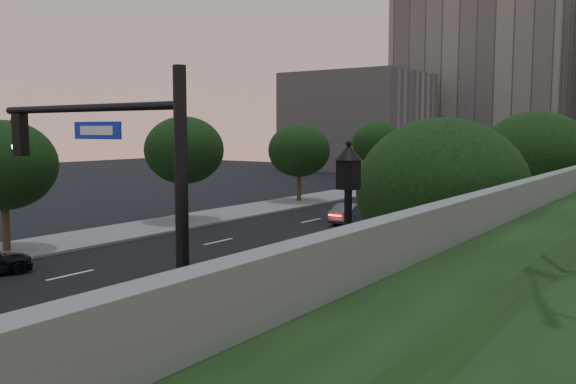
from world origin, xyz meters
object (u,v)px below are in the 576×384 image
Objects in this scene: sedan_mid_left at (352,213)px; pedestrian_b at (425,292)px; street_lamp at (347,269)px; traffic_signal_mast at (141,244)px; sedan_near_right at (403,229)px; sedan_far_right at (517,192)px; pedestrian_c at (447,268)px; sedan_far_left at (416,183)px; pedestrian_a at (354,330)px.

sedan_mid_left is 2.35× the size of pedestrian_b.
traffic_signal_mast is at bearing -115.42° from street_lamp.
street_lamp is 17.48m from sedan_near_right.
pedestrian_b is at bearing -99.79° from sedan_far_right.
pedestrian_b is (-0.06, 4.89, -1.64)m from street_lamp.
pedestrian_c reaches higher than sedan_far_right.
pedestrian_b is at bearing 77.71° from traffic_signal_mast.
sedan_far_left is 41.56m from pedestrian_b.
traffic_signal_mast reaches higher than pedestrian_a.
traffic_signal_mast reaches higher than sedan_mid_left.
sedan_near_right is (5.64, -4.83, 0.16)m from sedan_mid_left.
pedestrian_a reaches higher than sedan_far_left.
pedestrian_a is (-0.02, 0.38, -1.58)m from street_lamp.
pedestrian_b is at bearing 95.66° from sedan_far_left.
pedestrian_a is (11.52, -20.81, 0.41)m from sedan_mid_left.
pedestrian_b is 1.08× the size of pedestrian_c.
traffic_signal_mast is 49.67m from sedan_far_left.
street_lamp is 1.00× the size of sedan_near_right.
traffic_signal_mast is at bearing -62.70° from sedan_near_right.
pedestrian_b is (2.02, 9.27, -2.68)m from traffic_signal_mast.
sedan_far_right is 36.07m from pedestrian_b.
street_lamp is at bearing 105.25° from pedestrian_b.
sedan_far_left is at bearing 145.64° from sedan_far_right.
sedan_far_left is at bearing -59.58° from pedestrian_a.
sedan_far_left is at bearing 111.04° from street_lamp.
sedan_far_right is at bearing -71.75° from pedestrian_a.
traffic_signal_mast is at bearing -104.39° from sedan_far_right.
street_lamp is 1.42× the size of sedan_mid_left.
sedan_far_right is (-0.47, 24.05, -0.16)m from sedan_near_right.
street_lamp is (2.08, 4.37, -1.04)m from traffic_signal_mast.
pedestrian_a is at bearing 114.65° from sedan_mid_left.
street_lamp reaches higher than pedestrian_c.
sedan_far_left is 0.89× the size of sedan_near_right.
sedan_near_right is (-5.90, 16.36, -1.82)m from street_lamp.
sedan_near_right is at bearing -82.83° from pedestrian_c.
street_lamp is 1.62m from pedestrian_a.
sedan_mid_left is at bearing -40.29° from pedestrian_b.
sedan_far_right is 2.26× the size of pedestrian_b.
pedestrian_b is at bearing 120.84° from sedan_mid_left.
traffic_signal_mast is 5.80m from pedestrian_a.
pedestrian_c is (15.82, -34.40, 0.24)m from sedan_far_left.
traffic_signal_mast is 21.27m from sedan_near_right.
traffic_signal_mast is 13.37m from pedestrian_c.
sedan_far_right is at bearing 95.47° from traffic_signal_mast.
traffic_signal_mast is 4.46× the size of pedestrian_c.
sedan_far_left is 1.30× the size of sedan_far_right.
sedan_mid_left is at bearing -51.81° from pedestrian_a.
pedestrian_a reaches higher than pedestrian_c.
street_lamp is 1.47× the size of sedan_far_right.
street_lamp reaches higher than pedestrian_a.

